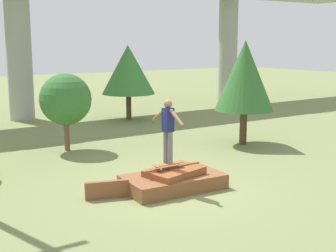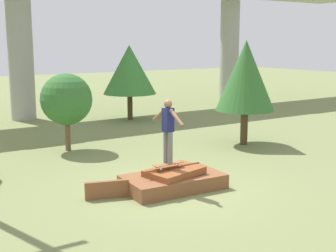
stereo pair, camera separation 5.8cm
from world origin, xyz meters
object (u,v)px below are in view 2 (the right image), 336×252
Objects in this scene: tree_behind_left at (129,70)px; tree_mid_back at (246,76)px; tree_behind_right at (66,99)px; skateboard at (168,164)px; skater at (168,127)px.

tree_mid_back is (0.76, -6.73, 0.10)m from tree_behind_left.
tree_behind_left reaches higher than tree_behind_right.
skateboard is at bearing -113.66° from tree_behind_left.
tree_behind_right reaches higher than skateboard.
skater is 0.43× the size of tree_mid_back.
skater is 5.25m from tree_behind_right.
tree_behind_left is 6.32m from tree_behind_right.
tree_mid_back is at bearing -83.59° from tree_behind_left.
tree_mid_back reaches higher than tree_behind_left.
tree_behind_left is (4.16, 9.50, 1.61)m from skateboard.
tree_behind_left is at bearing 96.41° from tree_mid_back.
tree_mid_back reaches higher than skater.
skater is 5.70m from tree_mid_back.
skateboard is at bearing -150.66° from tree_mid_back.
tree_behind_left reaches higher than skater.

